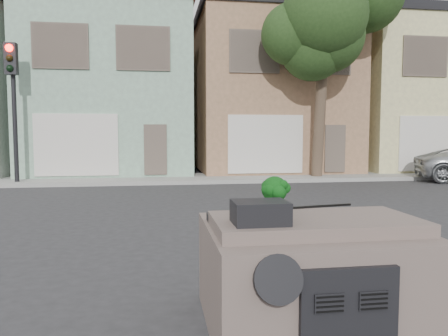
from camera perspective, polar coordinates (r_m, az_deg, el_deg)
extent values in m
plane|color=#303033|center=(7.44, 3.00, -10.31)|extent=(120.00, 120.00, 0.00)
cube|color=gray|center=(17.70, -3.90, -1.36)|extent=(40.00, 3.00, 0.15)
cube|color=#88AD94|center=(21.72, -14.24, 9.39)|extent=(7.20, 8.20, 7.55)
cube|color=#976F50|center=(22.30, 5.59, 9.38)|extent=(7.20, 8.20, 7.55)
cube|color=beige|center=(25.21, 22.54, 8.50)|extent=(7.20, 8.20, 7.55)
cube|color=black|center=(17.30, -25.77, 6.26)|extent=(0.40, 0.40, 5.10)
cube|color=#233D18|center=(18.19, 12.47, 11.88)|extent=(4.40, 4.00, 8.50)
cube|color=#65554F|center=(4.51, 10.98, -12.98)|extent=(2.00, 1.80, 1.12)
cube|color=black|center=(3.86, 4.72, -5.79)|extent=(0.48, 0.38, 0.20)
cube|color=black|center=(4.82, 12.71, -4.88)|extent=(0.69, 0.15, 0.02)
cube|color=#0A370D|center=(4.34, 6.61, -3.46)|extent=(0.39, 0.39, 0.38)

